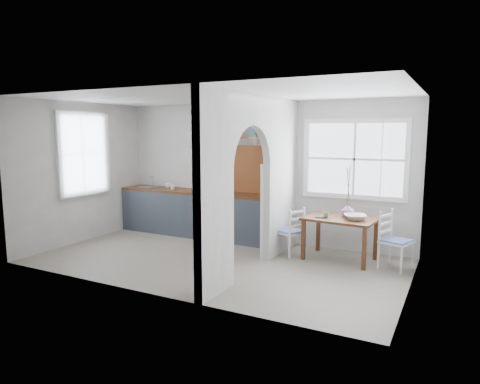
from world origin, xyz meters
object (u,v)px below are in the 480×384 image
at_px(dining_table, 339,239).
at_px(chair_left, 289,231).
at_px(chair_right, 396,240).
at_px(kettle, 273,191).
at_px(vase, 348,210).

xyz_separation_m(dining_table, chair_left, (-0.82, -0.10, 0.06)).
relative_size(chair_left, chair_right, 0.92).
bearing_deg(chair_right, kettle, 101.52).
relative_size(dining_table, kettle, 4.68).
bearing_deg(kettle, chair_right, -22.27).
bearing_deg(kettle, chair_left, -49.46).
bearing_deg(chair_left, chair_right, 113.98).
bearing_deg(vase, kettle, 177.73).
relative_size(dining_table, vase, 5.20).
xyz_separation_m(chair_left, vase, (0.90, 0.26, 0.39)).
relative_size(chair_left, vase, 3.80).
xyz_separation_m(dining_table, chair_right, (0.87, -0.07, 0.09)).
bearing_deg(chair_left, vase, 129.23).
bearing_deg(chair_left, kettle, -101.63).
bearing_deg(vase, chair_right, -16.51).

